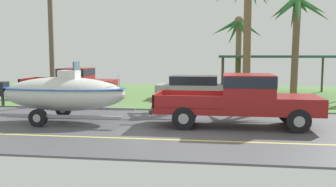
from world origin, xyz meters
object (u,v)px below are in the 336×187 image
Objects in this scene: palm_tree_near_left at (296,20)px; palm_tree_near_right at (239,37)px; carport_awning at (277,57)px; pickup_truck_towing at (247,98)px; palm_tree_far_left at (248,6)px; utility_pole at (50,13)px; parked_sedan_near at (197,88)px; parked_pickup_background at (76,82)px; boat_on_trailer at (63,93)px.

palm_tree_near_right is at bearing 110.43° from palm_tree_near_left.
carport_awning is at bearing -38.52° from palm_tree_near_right.
palm_tree_far_left is (0.48, 7.36, 4.14)m from pickup_truck_towing.
carport_awning is at bearing 27.08° from utility_pole.
pickup_truck_towing is 1.28× the size of parked_sedan_near.
parked_pickup_background is 11.20m from palm_tree_near_right.
carport_awning is (9.47, 10.39, 1.33)m from boat_on_trailer.
carport_awning is at bearing 30.59° from parked_sedan_near.
boat_on_trailer is at bearing -71.44° from parked_pickup_background.
parked_pickup_background reaches higher than parked_sedan_near.
palm_tree_near_right reaches higher than boat_on_trailer.
palm_tree_far_left reaches higher than parked_sedan_near.
carport_awning reaches higher than boat_on_trailer.
carport_awning reaches higher than pickup_truck_towing.
palm_tree_near_right is at bearing 88.71° from pickup_truck_towing.
boat_on_trailer is 0.86× the size of carport_awning.
parked_pickup_background is 1.20× the size of parked_sedan_near.
parked_sedan_near is at bearing 58.29° from boat_on_trailer.
parked_pickup_background is 7.07m from parked_sedan_near.
boat_on_trailer is 1.31× the size of parked_sedan_near.
carport_awning is (11.84, 3.34, 1.41)m from parked_pickup_background.
palm_tree_near_right reaches higher than parked_pickup_background.
carport_awning is (4.80, 2.84, 1.74)m from parked_sedan_near.
parked_pickup_background is 12.50m from palm_tree_near_left.
carport_awning is at bearing 55.64° from palm_tree_far_left.
palm_tree_near_right is (-2.42, 6.50, -0.53)m from palm_tree_near_left.
pickup_truck_towing is 7.89m from parked_sedan_near.
palm_tree_near_left is at bearing -88.20° from carport_awning.
pickup_truck_towing is 6.92m from boat_on_trailer.
palm_tree_near_left reaches higher than parked_sedan_near.
parked_sedan_near is 5.84m from carport_awning.
pickup_truck_towing is 0.67× the size of utility_pole.
pickup_truck_towing is 10.79m from carport_awning.
utility_pole reaches higher than boat_on_trailer.
pickup_truck_towing is 7.09m from palm_tree_near_left.
carport_awning is 1.39× the size of palm_tree_near_right.
palm_tree_near_left is at bearing -20.58° from parked_sedan_near.
palm_tree_far_left reaches higher than parked_pickup_background.
carport_awning is at bearing 47.68° from boat_on_trailer.
parked_pickup_background is 12.38m from carport_awning.
carport_awning reaches higher than parked_sedan_near.
boat_on_trailer is 8.89m from parked_sedan_near.
palm_tree_near_left is (11.98, -1.36, 3.27)m from parked_pickup_background.
boat_on_trailer is at bearing -120.51° from palm_tree_near_right.
pickup_truck_towing is at bearing -37.23° from parked_pickup_background.
utility_pole is at bearing -152.92° from carport_awning.
pickup_truck_towing is 0.85× the size of palm_tree_far_left.
parked_pickup_background is 0.63× the size of utility_pole.
boat_on_trailer is 1.09× the size of parked_pickup_background.
pickup_truck_towing is at bearing -103.78° from carport_awning.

